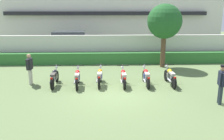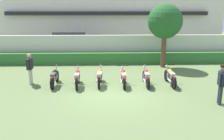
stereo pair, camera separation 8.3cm
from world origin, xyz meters
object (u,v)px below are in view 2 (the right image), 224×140
Objects in this scene: motorcycle_in_row_4 at (146,77)px; inspector_person at (30,67)px; motorcycle_in_row_0 at (54,77)px; motorcycle_in_row_2 at (100,76)px; motorcycle_in_row_1 at (77,78)px; parked_car at (72,42)px; motorcycle_in_row_5 at (170,76)px; tree_near_inspector at (165,22)px; motorcycle_in_row_3 at (123,77)px; officer_0 at (221,82)px.

motorcycle_in_row_4 is 5.88m from inspector_person.
motorcycle_in_row_2 is (2.26, 0.00, 0.00)m from motorcycle_in_row_0.
motorcycle_in_row_1 is at bearing 92.39° from motorcycle_in_row_4.
parked_car reaches higher than motorcycle_in_row_5.
motorcycle_in_row_5 is 7.10m from inspector_person.
motorcycle_in_row_1 reaches higher than motorcycle_in_row_2.
motorcycle_in_row_0 is (0.27, -9.07, -0.49)m from parked_car.
tree_near_inspector is 6.11m from motorcycle_in_row_2.
parked_car is 10.38m from motorcycle_in_row_4.
tree_near_inspector is 7.82m from motorcycle_in_row_0.
motorcycle_in_row_2 is 1.18m from motorcycle_in_row_3.
tree_near_inspector is (6.66, -5.32, 2.00)m from parked_car.
motorcycle_in_row_5 is (5.81, -0.10, 0.00)m from motorcycle_in_row_0.
tree_near_inspector is 4.63m from motorcycle_in_row_5.
parked_car is 8.83m from inspector_person.
inspector_person is 8.89m from officer_0.
tree_near_inspector is at bearing -9.54° from motorcycle_in_row_5.
officer_0 is at bearing -60.43° from parked_car.
motorcycle_in_row_1 is 3.43m from motorcycle_in_row_4.
motorcycle_in_row_0 is at bearing -6.68° from officer_0.
motorcycle_in_row_3 is at bearing -127.04° from tree_near_inspector.
motorcycle_in_row_0 is at bearing 79.69° from motorcycle_in_row_1.
motorcycle_in_row_2 is (-4.12, -3.76, -2.49)m from tree_near_inspector.
officer_0 reaches higher than inspector_person.
tree_near_inspector is 2.30× the size of motorcycle_in_row_3.
motorcycle_in_row_5 is (4.64, 0.07, -0.00)m from motorcycle_in_row_1.
motorcycle_in_row_5 is (2.37, 0.05, 0.01)m from motorcycle_in_row_3.
motorcycle_in_row_2 is 0.96× the size of motorcycle_in_row_5.
officer_0 reaches higher than motorcycle_in_row_0.
motorcycle_in_row_0 is 7.62m from officer_0.
officer_0 is (7.12, -2.67, 0.49)m from motorcycle_in_row_0.
motorcycle_in_row_1 reaches higher than motorcycle_in_row_5.
motorcycle_in_row_3 is at bearing 94.27° from motorcycle_in_row_4.
officer_0 is (1.31, -2.58, 0.49)m from motorcycle_in_row_5.
officer_0 is at bearing -134.84° from motorcycle_in_row_4.
motorcycle_in_row_3 is at bearing -70.69° from parked_car.
tree_near_inspector reaches higher than motorcycle_in_row_1.
motorcycle_in_row_4 is (3.43, 0.09, -0.01)m from motorcycle_in_row_1.
parked_car is 13.88m from officer_0.
parked_car is at bearing 18.88° from motorcycle_in_row_2.
motorcycle_in_row_1 is at bearing -10.97° from inspector_person.
motorcycle_in_row_1 is 2.28m from motorcycle_in_row_3.
motorcycle_in_row_0 is 1.02× the size of motorcycle_in_row_1.
motorcycle_in_row_4 is 3.65m from officer_0.
officer_0 is at bearing -124.39° from motorcycle_in_row_3.
inspector_person reaches higher than motorcycle_in_row_4.
motorcycle_in_row_5 reaches higher than motorcycle_in_row_3.
motorcycle_in_row_4 is 1.22m from motorcycle_in_row_5.
motorcycle_in_row_2 is at bearing -76.97° from parked_car.
parked_car reaches higher than motorcycle_in_row_2.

